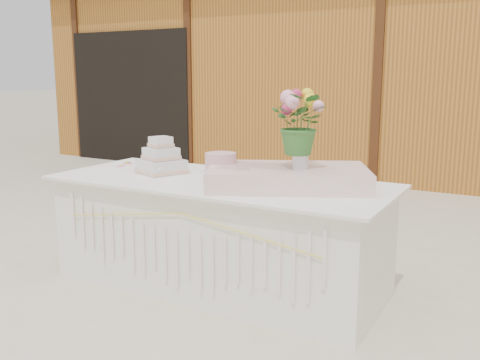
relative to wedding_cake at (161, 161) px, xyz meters
name	(u,v)px	position (x,y,z in m)	size (l,w,h in m)	color
ground	(220,285)	(0.52, -0.03, -0.86)	(80.00, 80.00, 0.00)	beige
barn	(411,63)	(0.51, 5.96, 0.81)	(12.60, 4.60, 3.30)	#AD6824
cake_table	(219,233)	(0.52, -0.04, -0.48)	(2.40, 1.00, 0.77)	white
wedding_cake	(161,161)	(0.00, 0.00, 0.00)	(0.40, 0.40, 0.27)	silver
pink_cake_stand	(221,165)	(0.55, -0.05, 0.02)	(0.27, 0.27, 0.20)	white
satin_runner	(288,177)	(1.03, 0.00, -0.03)	(1.03, 0.59, 0.13)	beige
flower_vase	(301,158)	(1.12, -0.01, 0.11)	(0.10, 0.10, 0.14)	silver
bouquet	(301,116)	(1.12, -0.01, 0.37)	(0.35, 0.30, 0.39)	#306327
loose_flowers	(121,165)	(-0.47, 0.09, -0.08)	(0.14, 0.33, 0.02)	pink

